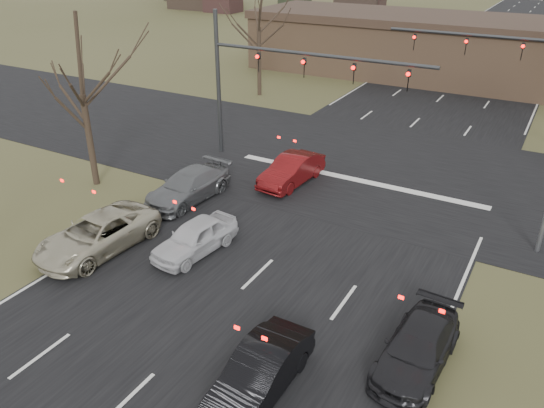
{
  "coord_description": "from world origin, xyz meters",
  "views": [
    {
      "loc": [
        8.67,
        -11.22,
        11.37
      ],
      "look_at": [
        -0.49,
        4.96,
        2.0
      ],
      "focal_mm": 35.0,
      "sensor_mm": 36.0,
      "label": 1
    }
  ],
  "objects_px": {
    "building": "(488,52)",
    "car_charcoal_sedan": "(417,348)",
    "car_grey_ahead": "(188,186)",
    "car_silver_suv": "(98,234)",
    "car_red_ahead": "(292,170)",
    "mast_arm_far": "(527,61)",
    "car_black_hatch": "(260,372)",
    "mast_arm_near": "(269,72)",
    "car_white_sedan": "(195,237)"
  },
  "relations": [
    {
      "from": "building",
      "to": "car_charcoal_sedan",
      "type": "xyz_separation_m",
      "value": [
        4.5,
        -36.73,
        -2.05
      ]
    },
    {
      "from": "car_charcoal_sedan",
      "to": "car_grey_ahead",
      "type": "height_order",
      "value": "car_grey_ahead"
    },
    {
      "from": "car_silver_suv",
      "to": "car_red_ahead",
      "type": "xyz_separation_m",
      "value": [
        3.74,
        9.65,
        -0.01
      ]
    },
    {
      "from": "building",
      "to": "mast_arm_far",
      "type": "distance_m",
      "value": 15.75
    },
    {
      "from": "building",
      "to": "car_black_hatch",
      "type": "distance_m",
      "value": 39.92
    },
    {
      "from": "car_silver_suv",
      "to": "mast_arm_near",
      "type": "bearing_deg",
      "value": 87.62
    },
    {
      "from": "building",
      "to": "mast_arm_near",
      "type": "xyz_separation_m",
      "value": [
        -7.23,
        -25.0,
        2.41
      ]
    },
    {
      "from": "mast_arm_near",
      "to": "car_white_sedan",
      "type": "height_order",
      "value": "mast_arm_near"
    },
    {
      "from": "mast_arm_near",
      "to": "car_grey_ahead",
      "type": "distance_m",
      "value": 7.59
    },
    {
      "from": "car_white_sedan",
      "to": "car_grey_ahead",
      "type": "distance_m",
      "value": 4.88
    },
    {
      "from": "mast_arm_far",
      "to": "car_charcoal_sedan",
      "type": "xyz_separation_m",
      "value": [
        0.32,
        -21.73,
        -4.4
      ]
    },
    {
      "from": "mast_arm_far",
      "to": "car_charcoal_sedan",
      "type": "distance_m",
      "value": 22.17
    },
    {
      "from": "car_charcoal_sedan",
      "to": "car_grey_ahead",
      "type": "xyz_separation_m",
      "value": [
        -12.68,
        5.59,
        0.09
      ]
    },
    {
      "from": "car_red_ahead",
      "to": "car_charcoal_sedan",
      "type": "bearing_deg",
      "value": -41.68
    },
    {
      "from": "car_black_hatch",
      "to": "car_charcoal_sedan",
      "type": "relative_size",
      "value": 0.96
    },
    {
      "from": "mast_arm_near",
      "to": "car_silver_suv",
      "type": "xyz_separation_m",
      "value": [
        -1.27,
        -11.64,
        -4.34
      ]
    },
    {
      "from": "car_silver_suv",
      "to": "car_white_sedan",
      "type": "bearing_deg",
      "value": 31.09
    },
    {
      "from": "car_red_ahead",
      "to": "car_black_hatch",
      "type": "bearing_deg",
      "value": -61.12
    },
    {
      "from": "car_red_ahead",
      "to": "mast_arm_far",
      "type": "bearing_deg",
      "value": 58.06
    },
    {
      "from": "building",
      "to": "car_black_hatch",
      "type": "xyz_separation_m",
      "value": [
        1.0,
        -39.86,
        -1.99
      ]
    },
    {
      "from": "mast_arm_near",
      "to": "mast_arm_far",
      "type": "xyz_separation_m",
      "value": [
        11.41,
        10.0,
        -0.06
      ]
    },
    {
      "from": "car_grey_ahead",
      "to": "car_red_ahead",
      "type": "bearing_deg",
      "value": 54.2
    },
    {
      "from": "mast_arm_far",
      "to": "car_black_hatch",
      "type": "height_order",
      "value": "mast_arm_far"
    },
    {
      "from": "mast_arm_near",
      "to": "car_black_hatch",
      "type": "distance_m",
      "value": 17.54
    },
    {
      "from": "building",
      "to": "car_silver_suv",
      "type": "distance_m",
      "value": 37.67
    },
    {
      "from": "building",
      "to": "car_grey_ahead",
      "type": "distance_m",
      "value": 32.26
    },
    {
      "from": "mast_arm_near",
      "to": "car_red_ahead",
      "type": "bearing_deg",
      "value": -38.86
    },
    {
      "from": "car_black_hatch",
      "to": "car_charcoal_sedan",
      "type": "distance_m",
      "value": 4.69
    },
    {
      "from": "building",
      "to": "car_charcoal_sedan",
      "type": "bearing_deg",
      "value": -83.02
    },
    {
      "from": "building",
      "to": "car_grey_ahead",
      "type": "relative_size",
      "value": 8.62
    },
    {
      "from": "mast_arm_near",
      "to": "car_red_ahead",
      "type": "xyz_separation_m",
      "value": [
        2.47,
        -1.99,
        -4.35
      ]
    },
    {
      "from": "car_red_ahead",
      "to": "car_silver_suv",
      "type": "bearing_deg",
      "value": -106.42
    },
    {
      "from": "car_black_hatch",
      "to": "car_grey_ahead",
      "type": "xyz_separation_m",
      "value": [
        -9.18,
        8.71,
        0.04
      ]
    },
    {
      "from": "car_white_sedan",
      "to": "car_black_hatch",
      "type": "distance_m",
      "value": 7.82
    },
    {
      "from": "mast_arm_near",
      "to": "car_charcoal_sedan",
      "type": "bearing_deg",
      "value": -45.0
    },
    {
      "from": "car_white_sedan",
      "to": "car_red_ahead",
      "type": "relative_size",
      "value": 0.9
    },
    {
      "from": "mast_arm_far",
      "to": "car_charcoal_sedan",
      "type": "bearing_deg",
      "value": -89.17
    },
    {
      "from": "mast_arm_far",
      "to": "car_charcoal_sedan",
      "type": "height_order",
      "value": "mast_arm_far"
    },
    {
      "from": "mast_arm_far",
      "to": "building",
      "type": "bearing_deg",
      "value": 105.58
    },
    {
      "from": "mast_arm_far",
      "to": "car_red_ahead",
      "type": "height_order",
      "value": "mast_arm_far"
    },
    {
      "from": "mast_arm_near",
      "to": "car_white_sedan",
      "type": "relative_size",
      "value": 3.07
    },
    {
      "from": "car_white_sedan",
      "to": "car_charcoal_sedan",
      "type": "xyz_separation_m",
      "value": [
        9.5,
        -1.89,
        -0.05
      ]
    },
    {
      "from": "building",
      "to": "car_charcoal_sedan",
      "type": "height_order",
      "value": "building"
    },
    {
      "from": "car_black_hatch",
      "to": "mast_arm_near",
      "type": "bearing_deg",
      "value": 119.12
    },
    {
      "from": "building",
      "to": "car_charcoal_sedan",
      "type": "relative_size",
      "value": 9.93
    },
    {
      "from": "car_red_ahead",
      "to": "building",
      "type": "bearing_deg",
      "value": 84.77
    },
    {
      "from": "mast_arm_near",
      "to": "car_red_ahead",
      "type": "height_order",
      "value": "mast_arm_near"
    },
    {
      "from": "car_silver_suv",
      "to": "car_grey_ahead",
      "type": "relative_size",
      "value": 1.07
    },
    {
      "from": "car_grey_ahead",
      "to": "car_red_ahead",
      "type": "relative_size",
      "value": 1.12
    },
    {
      "from": "car_grey_ahead",
      "to": "car_red_ahead",
      "type": "distance_m",
      "value": 5.38
    }
  ]
}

